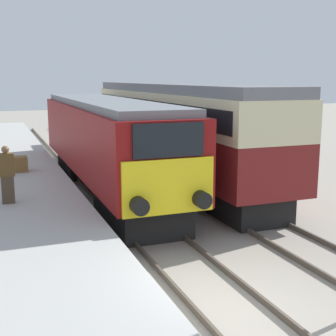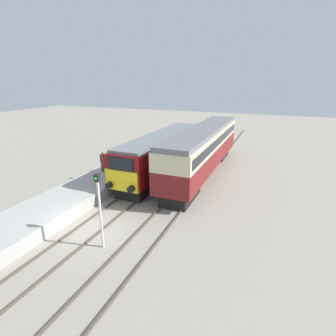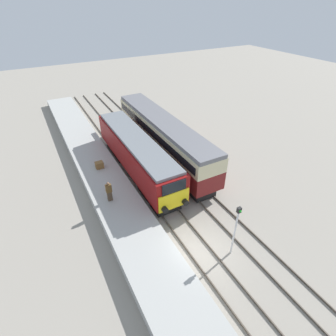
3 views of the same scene
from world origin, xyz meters
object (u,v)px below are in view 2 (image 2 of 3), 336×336
(locomotive, at_px, (162,152))
(luggage_crate, at_px, (138,155))
(signal_post, at_px, (100,205))
(passenger_carriage, at_px, (204,147))
(person_on_platform, at_px, (103,162))

(locomotive, xyz_separation_m, luggage_crate, (-3.23, 1.22, -0.91))
(locomotive, bearing_deg, luggage_crate, 159.31)
(locomotive, height_order, signal_post, signal_post)
(locomotive, bearing_deg, signal_post, -81.52)
(passenger_carriage, xyz_separation_m, signal_post, (-1.70, -12.77, -0.17))
(luggage_crate, bearing_deg, signal_post, -68.68)
(locomotive, distance_m, luggage_crate, 3.57)
(passenger_carriage, bearing_deg, signal_post, -97.58)
(person_on_platform, distance_m, signal_post, 9.59)
(passenger_carriage, relative_size, signal_post, 4.09)
(luggage_crate, bearing_deg, person_on_platform, -96.73)
(person_on_platform, bearing_deg, signal_post, -54.96)
(passenger_carriage, height_order, signal_post, passenger_carriage)
(signal_post, distance_m, luggage_crate, 13.61)
(locomotive, height_order, person_on_platform, locomotive)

